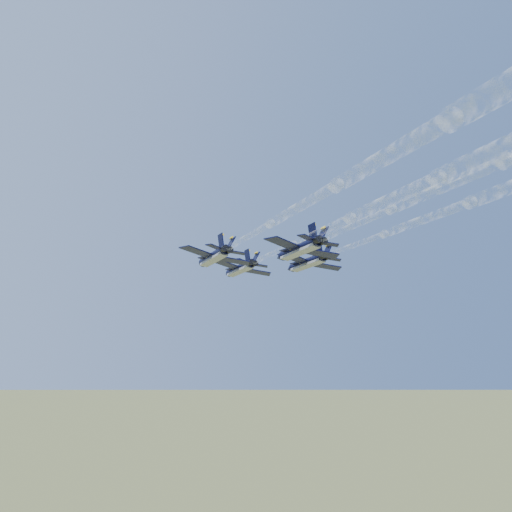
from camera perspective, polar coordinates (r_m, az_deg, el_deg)
jet_lead at (r=119.13m, az=-1.65°, el=-1.27°), size 12.82×17.29×4.26m
jet_left at (r=102.72m, az=-4.29°, el=-0.08°), size 12.82×17.29×4.26m
jet_right at (r=110.56m, az=5.12°, el=-0.67°), size 12.82×17.29×4.26m
jet_slot at (r=94.23m, az=4.33°, el=0.69°), size 12.82×17.29×4.26m
smoke_trail_lead at (r=70.41m, az=14.25°, el=4.12°), size 17.92×72.60×2.47m
smoke_trail_left at (r=53.61m, az=14.22°, el=8.10°), size 17.92×72.60×2.47m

